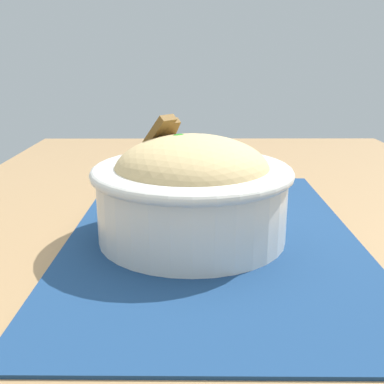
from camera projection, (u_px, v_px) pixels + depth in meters
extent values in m
cube|color=#99754C|center=(234.00, 255.00, 0.49)|extent=(1.27, 0.77, 0.02)
cylinder|color=olive|center=(343.00, 291.00, 1.14)|extent=(0.04, 0.04, 0.68)
cylinder|color=olive|center=(76.00, 291.00, 1.14)|extent=(0.04, 0.04, 0.68)
cube|color=navy|center=(212.00, 234.00, 0.51)|extent=(0.47, 0.31, 0.00)
cylinder|color=silver|center=(192.00, 202.00, 0.49)|extent=(0.20, 0.20, 0.08)
torus|color=silver|center=(192.00, 172.00, 0.48)|extent=(0.21, 0.21, 0.01)
ellipsoid|color=tan|center=(192.00, 171.00, 0.48)|extent=(0.21, 0.21, 0.07)
sphere|color=#277C20|center=(180.00, 149.00, 0.48)|extent=(0.03, 0.03, 0.03)
sphere|color=#277C20|center=(185.00, 149.00, 0.49)|extent=(0.03, 0.03, 0.03)
cylinder|color=orange|center=(176.00, 153.00, 0.48)|extent=(0.03, 0.01, 0.01)
cube|color=brown|center=(165.00, 136.00, 0.51)|extent=(0.04, 0.04, 0.04)
cube|color=brown|center=(157.00, 135.00, 0.50)|extent=(0.04, 0.05, 0.05)
cube|color=#BEBEBE|center=(237.00, 205.00, 0.60)|extent=(0.01, 0.06, 0.00)
cube|color=#BEBEBE|center=(208.00, 205.00, 0.60)|extent=(0.01, 0.01, 0.00)
cube|color=#BEBEBE|center=(193.00, 205.00, 0.60)|extent=(0.02, 0.03, 0.00)
cube|color=#BEBEBE|center=(173.00, 203.00, 0.60)|extent=(0.00, 0.02, 0.00)
cube|color=#BEBEBE|center=(173.00, 205.00, 0.60)|extent=(0.00, 0.02, 0.00)
cube|color=#BEBEBE|center=(173.00, 206.00, 0.59)|extent=(0.00, 0.02, 0.00)
cube|color=#BEBEBE|center=(173.00, 208.00, 0.59)|extent=(0.00, 0.02, 0.00)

